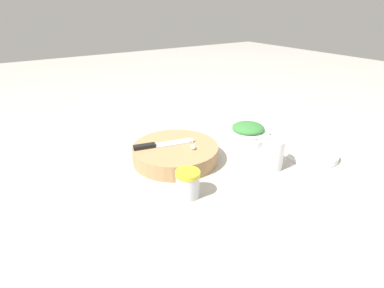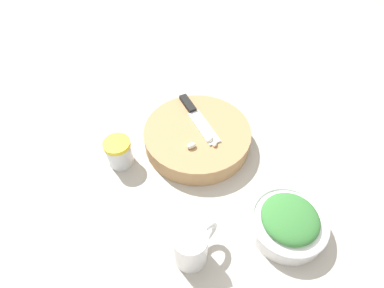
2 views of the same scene
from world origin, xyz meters
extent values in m
plane|color=#B2ADA3|center=(0.00, 0.00, 0.00)|extent=(5.00, 5.00, 0.00)
cylinder|color=tan|center=(0.08, -0.09, 0.03)|extent=(0.29, 0.29, 0.05)
cube|color=black|center=(0.17, -0.13, 0.06)|extent=(0.08, 0.04, 0.01)
cube|color=silver|center=(0.07, -0.11, 0.06)|extent=(0.13, 0.06, 0.01)
ellipsoid|color=#F0E9CC|center=(0.01, -0.09, 0.06)|extent=(0.02, 0.02, 0.01)
ellipsoid|color=silver|center=(0.04, -0.04, 0.06)|extent=(0.02, 0.03, 0.01)
ellipsoid|color=silver|center=(0.03, -0.09, 0.06)|extent=(0.02, 0.03, 0.01)
cylinder|color=white|center=(-0.25, -0.08, 0.02)|extent=(0.17, 0.17, 0.04)
torus|color=white|center=(-0.25, -0.08, 0.04)|extent=(0.17, 0.17, 0.01)
ellipsoid|color=#387A38|center=(-0.25, -0.08, 0.05)|extent=(0.13, 0.13, 0.04)
cylinder|color=silver|center=(0.15, 0.11, 0.03)|extent=(0.07, 0.07, 0.07)
cylinder|color=yellow|center=(0.15, 0.11, 0.07)|extent=(0.07, 0.07, 0.01)
cylinder|color=white|center=(-0.16, 0.13, 0.05)|extent=(0.07, 0.07, 0.10)
torus|color=white|center=(-0.16, 0.09, 0.05)|extent=(0.02, 0.07, 0.07)
camera|label=1|loc=(0.53, 0.71, 0.50)|focal=28.00mm
camera|label=2|loc=(-0.35, 0.28, 0.64)|focal=28.00mm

